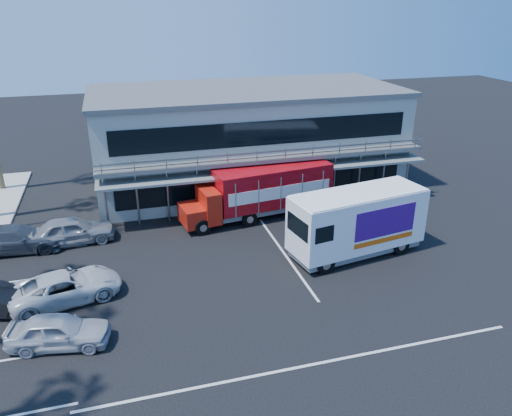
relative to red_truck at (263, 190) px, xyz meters
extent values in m
plane|color=black|center=(-2.32, -8.40, -1.85)|extent=(120.00, 120.00, 0.00)
cube|color=#A2A597|center=(0.68, 6.60, 1.65)|extent=(22.00, 10.00, 7.00)
cube|color=#515454|center=(0.68, 6.60, 5.30)|extent=(22.40, 10.40, 0.30)
cube|color=#515454|center=(0.68, 1.00, 1.75)|extent=(22.00, 1.20, 0.25)
cube|color=gray|center=(0.68, 0.45, 2.25)|extent=(22.00, 0.08, 0.90)
cube|color=slate|center=(0.68, 0.70, 1.05)|extent=(22.00, 1.80, 0.15)
cube|color=black|center=(0.68, 1.58, -0.25)|extent=(20.00, 0.06, 1.60)
cube|color=black|center=(0.68, 1.58, 3.35)|extent=(20.00, 0.06, 1.60)
cube|color=#B41C0E|center=(-4.74, -0.68, -0.88)|extent=(1.64, 2.33, 1.15)
cube|color=#B41C0E|center=(-3.69, -0.53, -0.36)|extent=(1.29, 2.51, 2.02)
cube|color=black|center=(-3.69, -0.53, 0.22)|extent=(0.34, 2.03, 0.67)
cube|color=#B50B1A|center=(0.68, 0.10, 0.27)|extent=(7.94, 3.47, 2.50)
cube|color=slate|center=(0.68, 0.10, -1.22)|extent=(7.89, 3.11, 0.29)
cube|color=white|center=(0.85, -1.10, 0.17)|extent=(7.00, 1.03, 0.82)
cube|color=white|center=(0.51, 1.30, 0.17)|extent=(7.00, 1.03, 0.82)
cylinder|color=black|center=(-4.30, -1.68, -1.35)|extent=(1.03, 0.42, 1.00)
cylinder|color=black|center=(-4.60, 0.41, -1.35)|extent=(1.03, 0.42, 1.00)
cylinder|color=black|center=(-1.26, -1.25, -1.35)|extent=(1.03, 0.42, 1.00)
cylinder|color=black|center=(-1.56, 0.84, -1.35)|extent=(1.03, 0.42, 1.00)
cylinder|color=black|center=(3.30, -0.59, -1.35)|extent=(1.03, 0.42, 1.00)
cylinder|color=black|center=(3.00, 1.50, -1.35)|extent=(1.03, 0.42, 1.00)
cube|color=white|center=(3.50, -6.40, 0.27)|extent=(7.91, 3.83, 3.03)
cube|color=slate|center=(3.50, -6.40, -1.41)|extent=(7.57, 3.53, 0.38)
cube|color=black|center=(-0.22, -7.03, 0.59)|extent=(0.42, 2.11, 1.03)
cube|color=white|center=(3.50, -6.40, 1.82)|extent=(7.76, 3.76, 0.09)
cube|color=#3F0C6F|center=(4.58, -7.55, 0.49)|extent=(3.85, 0.68, 1.63)
cube|color=#3F0C6F|center=(4.14, -4.96, 0.49)|extent=(3.85, 0.68, 1.63)
cube|color=#F2590C|center=(4.58, -7.56, -0.60)|extent=(3.85, 0.67, 0.27)
cylinder|color=black|center=(1.02, -7.99, -1.32)|extent=(1.07, 0.45, 1.04)
cylinder|color=black|center=(0.64, -5.72, -1.32)|extent=(1.07, 0.45, 1.04)
cylinder|color=black|center=(5.94, -7.15, -1.32)|extent=(1.07, 0.45, 1.04)
cylinder|color=black|center=(5.55, -4.89, -1.32)|extent=(1.07, 0.45, 1.04)
imported|color=#B0B1B7|center=(-11.88, -10.40, -1.14)|extent=(4.37, 2.41, 1.41)
imported|color=silver|center=(-11.82, -6.92, -1.13)|extent=(5.61, 3.61, 1.44)
imported|color=#323942|center=(-14.82, -0.80, -1.10)|extent=(5.25, 2.41, 1.49)
imported|color=gray|center=(-11.82, -0.64, -1.03)|extent=(4.92, 2.35, 1.62)
camera|label=1|loc=(-8.70, -28.89, 11.49)|focal=35.00mm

